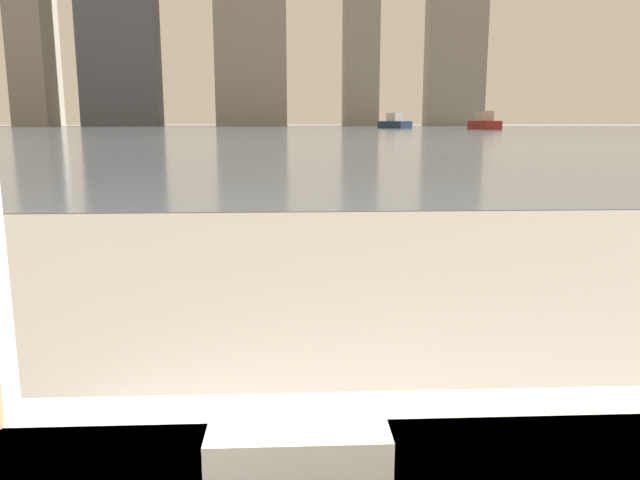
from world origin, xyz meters
TOP-DOWN VIEW (x-y plane):
  - towel_stack at (-0.05, 0.82)m, footprint 0.29×0.17m
  - harbor_water at (0.00, 62.00)m, footprint 180.00×110.00m
  - harbor_boat_1 at (13.58, 81.75)m, footprint 3.91×5.49m
  - harbor_boat_3 at (22.25, 71.57)m, footprint 2.45×5.69m
  - skyline_tower_2 at (-6.79, 118.00)m, footprint 12.54×11.26m

SIDE VIEW (x-z plane):
  - harbor_water at x=0.00m, z-range 0.00..0.01m
  - towel_stack at x=-0.05m, z-range 0.49..0.57m
  - harbor_boat_1 at x=13.58m, z-range -0.28..1.68m
  - harbor_boat_3 at x=22.25m, z-range -0.30..1.78m
  - skyline_tower_2 at x=-6.79m, z-range 0.00..37.74m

